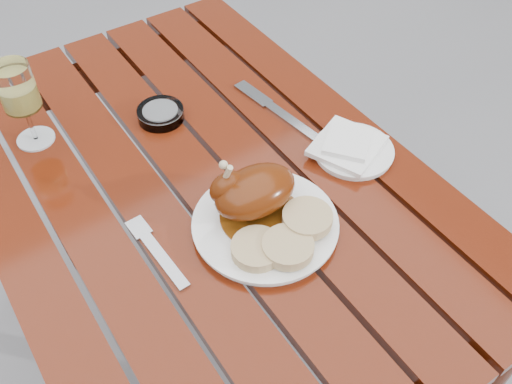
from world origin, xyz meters
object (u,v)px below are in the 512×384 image
(wine_glass, at_px, (23,105))
(ashtray, at_px, (161,114))
(table, at_px, (211,285))
(dinner_plate, at_px, (265,225))
(side_plate, at_px, (353,151))

(wine_glass, distance_m, ashtray, 0.28)
(table, xyz_separation_m, dinner_plate, (0.04, -0.17, 0.38))
(ashtray, bearing_deg, side_plate, -49.10)
(ashtray, bearing_deg, dinner_plate, -87.78)
(dinner_plate, distance_m, wine_glass, 0.54)
(table, bearing_deg, dinner_plate, -78.10)
(side_plate, bearing_deg, dinner_plate, -166.76)
(table, height_order, side_plate, side_plate)
(side_plate, relative_size, ashtray, 1.63)
(dinner_plate, distance_m, side_plate, 0.27)
(table, xyz_separation_m, ashtray, (0.02, 0.21, 0.39))
(table, relative_size, dinner_plate, 4.51)
(side_plate, bearing_deg, table, 159.37)
(table, relative_size, ashtray, 11.86)
(wine_glass, bearing_deg, table, -51.84)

